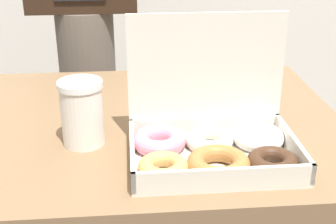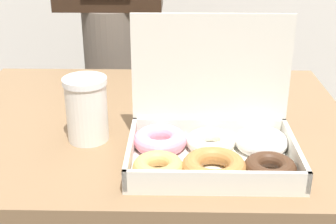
{
  "view_description": "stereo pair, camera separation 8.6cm",
  "coord_description": "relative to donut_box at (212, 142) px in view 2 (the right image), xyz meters",
  "views": [
    {
      "loc": [
        -0.02,
        -0.94,
        1.2
      ],
      "look_at": [
        0.05,
        -0.16,
        0.85
      ],
      "focal_mm": 50.0,
      "sensor_mm": 36.0,
      "label": 1
    },
    {
      "loc": [
        0.06,
        -0.94,
        1.2
      ],
      "look_at": [
        0.05,
        -0.16,
        0.85
      ],
      "focal_mm": 50.0,
      "sensor_mm": 36.0,
      "label": 2
    }
  ],
  "objects": [
    {
      "name": "donut_box",
      "position": [
        0.0,
        0.0,
        0.0
      ],
      "size": [
        0.32,
        0.24,
        0.26
      ],
      "color": "silver",
      "rests_on": "table"
    },
    {
      "name": "coffee_cup",
      "position": [
        -0.24,
        0.08,
        0.03
      ],
      "size": [
        0.09,
        0.09,
        0.13
      ],
      "color": "silver",
      "rests_on": "table"
    }
  ]
}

